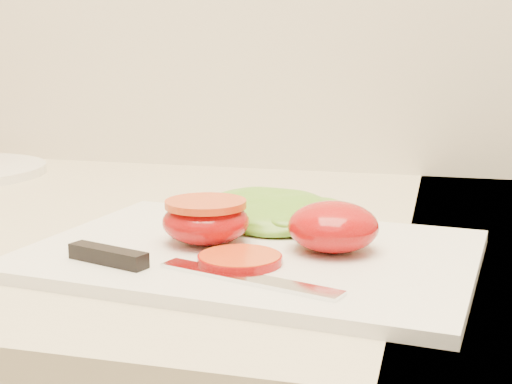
# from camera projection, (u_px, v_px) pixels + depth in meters

# --- Properties ---
(cutting_board) EXTENTS (0.38, 0.29, 0.01)m
(cutting_board) POSITION_uv_depth(u_px,v_px,m) (253.00, 254.00, 0.59)
(cutting_board) COLOR white
(cutting_board) RESTS_ON counter
(tomato_half_dome) EXTENTS (0.07, 0.07, 0.04)m
(tomato_half_dome) POSITION_uv_depth(u_px,v_px,m) (333.00, 227.00, 0.57)
(tomato_half_dome) COLOR #B01312
(tomato_half_dome) RESTS_ON cutting_board
(tomato_half_cut) EXTENTS (0.07, 0.07, 0.04)m
(tomato_half_cut) POSITION_uv_depth(u_px,v_px,m) (206.00, 219.00, 0.60)
(tomato_half_cut) COLOR #B01312
(tomato_half_cut) RESTS_ON cutting_board
(tomato_slice_0) EXTENTS (0.06, 0.06, 0.01)m
(tomato_slice_0) POSITION_uv_depth(u_px,v_px,m) (240.00, 259.00, 0.54)
(tomato_slice_0) COLOR #DB4B20
(tomato_slice_0) RESTS_ON cutting_board
(lettuce_leaf_0) EXTENTS (0.16, 0.12, 0.03)m
(lettuce_leaf_0) POSITION_uv_depth(u_px,v_px,m) (267.00, 212.00, 0.66)
(lettuce_leaf_0) COLOR #549F2A
(lettuce_leaf_0) RESTS_ON cutting_board
(lettuce_leaf_1) EXTENTS (0.12, 0.13, 0.02)m
(lettuce_leaf_1) POSITION_uv_depth(u_px,v_px,m) (315.00, 217.00, 0.65)
(lettuce_leaf_1) COLOR #549F2A
(lettuce_leaf_1) RESTS_ON cutting_board
(knife) EXTENTS (0.22, 0.06, 0.01)m
(knife) POSITION_uv_depth(u_px,v_px,m) (161.00, 264.00, 0.53)
(knife) COLOR silver
(knife) RESTS_ON cutting_board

